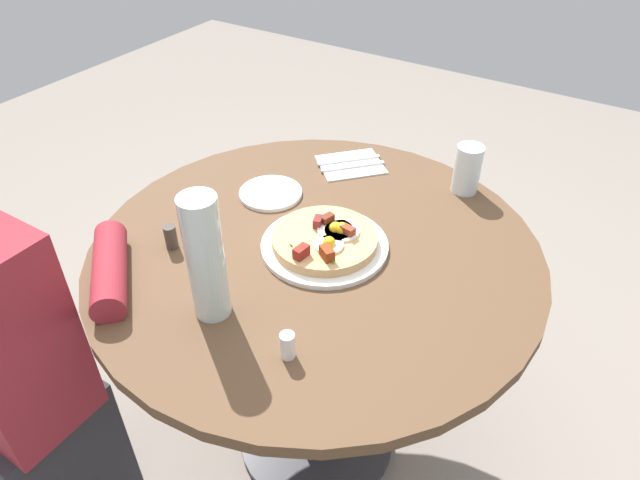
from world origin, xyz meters
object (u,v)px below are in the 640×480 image
object	(u,v)px
salt_shaker	(288,345)
water_glass	(467,169)
breakfast_pizza	(326,239)
knife	(349,160)
bread_plate	(271,193)
pizza_plate	(325,245)
dining_table	(316,303)
fork	(353,166)
person_seated	(10,380)
water_bottle	(206,258)
pepper_shaker	(171,237)

from	to	relation	value
salt_shaker	water_glass	bearing A→B (deg)	84.48
breakfast_pizza	water_glass	world-z (taller)	water_glass
knife	salt_shaker	world-z (taller)	salt_shaker
bread_plate	pizza_plate	bearing A→B (deg)	-25.55
dining_table	fork	bearing A→B (deg)	106.06
pizza_plate	water_glass	bearing A→B (deg)	65.67
breakfast_pizza	dining_table	bearing A→B (deg)	-159.13
knife	breakfast_pizza	bearing A→B (deg)	-114.91
bread_plate	water_glass	world-z (taller)	water_glass
person_seated	fork	xyz separation A→B (m)	(0.39, 0.87, 0.25)
breakfast_pizza	water_glass	xyz separation A→B (m)	(0.18, 0.39, 0.04)
water_glass	pizza_plate	bearing A→B (deg)	-114.33
water_glass	water_bottle	distance (m)	0.73
dining_table	knife	distance (m)	0.43
bread_plate	pepper_shaker	size ratio (longest dim) A/B	2.81
dining_table	fork	xyz separation A→B (m)	(-0.10, 0.34, 0.18)
dining_table	water_bottle	xyz separation A→B (m)	(-0.06, -0.28, 0.31)
pizza_plate	knife	size ratio (longest dim) A/B	1.60
knife	water_bottle	size ratio (longest dim) A/B	0.67
bread_plate	pepper_shaker	world-z (taller)	pepper_shaker
water_bottle	bread_plate	bearing A→B (deg)	110.77
pizza_plate	fork	bearing A→B (deg)	109.41
pepper_shaker	water_glass	bearing A→B (deg)	50.81
pizza_plate	salt_shaker	world-z (taller)	salt_shaker
water_bottle	pepper_shaker	distance (m)	0.26
dining_table	pepper_shaker	distance (m)	0.38
pizza_plate	breakfast_pizza	world-z (taller)	breakfast_pizza
water_bottle	salt_shaker	size ratio (longest dim) A/B	4.93
pepper_shaker	salt_shaker	bearing A→B (deg)	-16.95
fork	person_seated	bearing A→B (deg)	-161.26
pizza_plate	water_bottle	world-z (taller)	water_bottle
person_seated	water_glass	world-z (taller)	person_seated
bread_plate	knife	xyz separation A→B (m)	(0.09, 0.25, 0.00)
fork	salt_shaker	bearing A→B (deg)	-117.55
person_seated	pepper_shaker	size ratio (longest dim) A/B	19.80
pizza_plate	fork	distance (m)	0.36
person_seated	fork	size ratio (longest dim) A/B	6.31
breakfast_pizza	salt_shaker	distance (m)	0.32
pizza_plate	water_bottle	xyz separation A→B (m)	(-0.08, -0.29, 0.13)
knife	fork	bearing A→B (deg)	-90.00
salt_shaker	water_bottle	bearing A→B (deg)	175.00
bread_plate	fork	size ratio (longest dim) A/B	0.89
fork	pizza_plate	bearing A→B (deg)	-117.83
breakfast_pizza	pizza_plate	bearing A→B (deg)	-169.52
dining_table	water_bottle	bearing A→B (deg)	-102.21
knife	pepper_shaker	xyz separation A→B (m)	(-0.15, -0.54, 0.02)
dining_table	bread_plate	world-z (taller)	bread_plate
fork	salt_shaker	world-z (taller)	salt_shaker
person_seated	pizza_plate	distance (m)	0.78
bread_plate	pepper_shaker	xyz separation A→B (m)	(-0.06, -0.29, 0.02)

